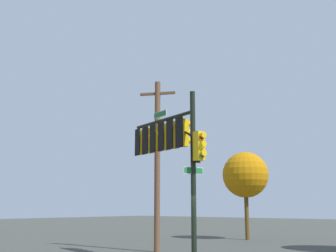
% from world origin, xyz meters
% --- Properties ---
extents(signal_pole_assembly, '(4.69, 1.78, 6.54)m').
position_xyz_m(signal_pole_assembly, '(1.49, -0.42, 4.64)').
color(signal_pole_assembly, black).
rests_on(signal_pole_assembly, ground_plane).
extents(utility_pole, '(1.65, 0.94, 8.28)m').
position_xyz_m(utility_pole, '(4.00, -2.45, 4.28)').
color(utility_pole, brown).
rests_on(utility_pole, ground_plane).
extents(tree_near, '(3.01, 3.01, 5.67)m').
position_xyz_m(tree_near, '(4.47, -11.76, 4.15)').
color(tree_near, brown).
rests_on(tree_near, ground_plane).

